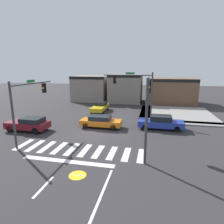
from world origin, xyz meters
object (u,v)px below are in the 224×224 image
at_px(traffic_signal_northeast, 135,87).
at_px(car_maroon, 29,124).
at_px(car_orange, 101,121).
at_px(car_blue, 161,122).
at_px(traffic_signal_southeast, 148,101).
at_px(traffic_signal_southwest, 29,98).
at_px(car_yellow, 100,107).

bearing_deg(traffic_signal_northeast, car_maroon, 33.05).
bearing_deg(car_orange, car_blue, 7.83).
relative_size(traffic_signal_northeast, car_maroon, 1.40).
distance_m(traffic_signal_southeast, car_blue, 7.42).
bearing_deg(car_maroon, car_orange, -159.37).
bearing_deg(car_blue, traffic_signal_northeast, 135.17).
bearing_deg(car_maroon, traffic_signal_northeast, -146.95).
bearing_deg(traffic_signal_southwest, car_orange, -47.82).
distance_m(car_orange, car_maroon, 7.55).
xyz_separation_m(traffic_signal_southeast, car_orange, (-5.13, 5.62, -3.36)).
bearing_deg(traffic_signal_northeast, car_yellow, -34.97).
distance_m(traffic_signal_southeast, car_yellow, 15.84).
bearing_deg(traffic_signal_southeast, car_yellow, 28.79).
xyz_separation_m(traffic_signal_northeast, car_maroon, (-10.31, -6.71, -3.46)).
xyz_separation_m(traffic_signal_northeast, traffic_signal_southwest, (-8.46, -8.77, -0.37)).
bearing_deg(car_orange, traffic_signal_southeast, -47.64).
relative_size(traffic_signal_southeast, car_orange, 1.30).
bearing_deg(car_orange, traffic_signal_northeast, 51.30).
relative_size(traffic_signal_southwest, car_yellow, 1.29).
xyz_separation_m(traffic_signal_southeast, traffic_signal_northeast, (-1.89, 9.67, 0.15)).
xyz_separation_m(traffic_signal_northeast, car_blue, (3.18, -3.16, -3.47)).
relative_size(traffic_signal_northeast, car_yellow, 1.31).
distance_m(traffic_signal_southwest, car_maroon, 4.15).
distance_m(traffic_signal_northeast, car_blue, 5.67).
relative_size(traffic_signal_northeast, car_orange, 1.35).
distance_m(traffic_signal_northeast, car_maroon, 12.78).
relative_size(car_orange, car_yellow, 0.97).
xyz_separation_m(traffic_signal_southwest, car_blue, (11.64, 5.61, -3.10)).
relative_size(car_orange, car_blue, 0.95).
relative_size(car_orange, car_maroon, 1.04).
bearing_deg(traffic_signal_southeast, car_maroon, 76.35).
distance_m(traffic_signal_southeast, traffic_signal_southwest, 10.38).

